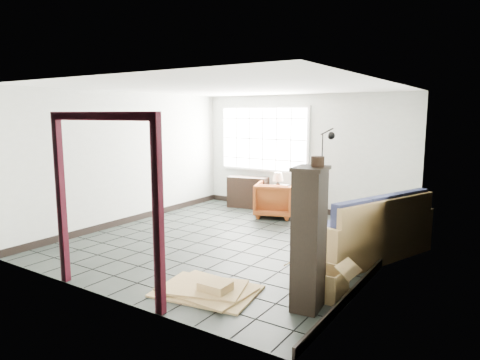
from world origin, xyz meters
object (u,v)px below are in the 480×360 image
Objects in this scene: futon_sofa at (369,235)px; side_table at (280,193)px; armchair at (275,198)px; tall_shelf at (309,238)px.

side_table is at bearing 162.89° from futon_sofa.
side_table is (-2.61, 2.02, 0.06)m from futon_sofa.
futon_sofa is at bearing 128.27° from armchair.
armchair is 0.50× the size of tall_shelf.
armchair is at bearing 168.30° from futon_sofa.
tall_shelf is at bearing -71.24° from futon_sofa.
tall_shelf is (2.42, -3.66, 0.42)m from armchair.
tall_shelf is at bearing 104.03° from armchair.
armchair reaches higher than side_table.
futon_sofa is at bearing 81.40° from tall_shelf.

